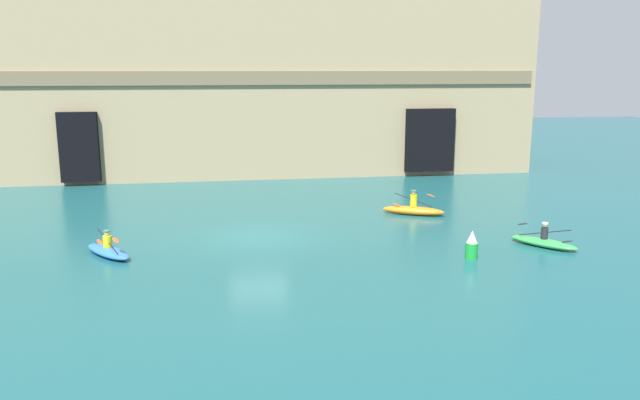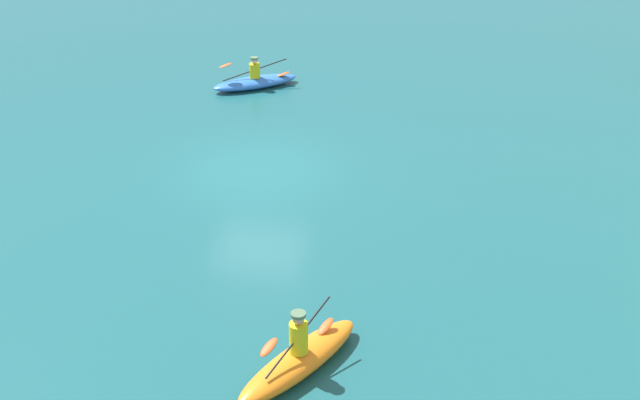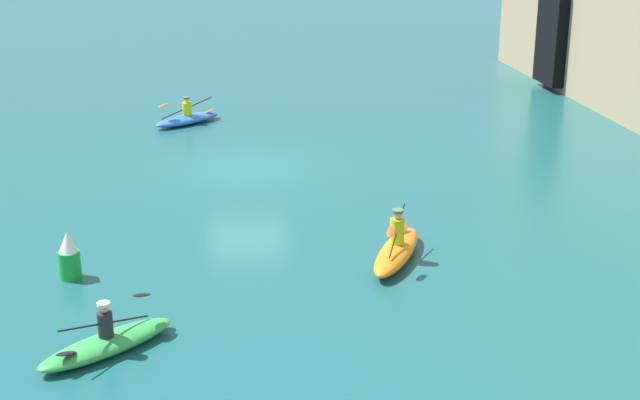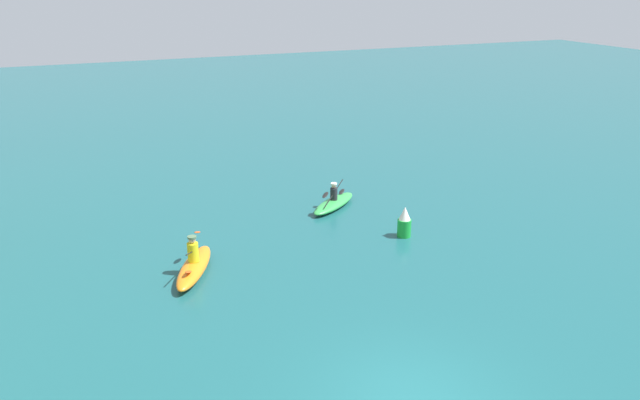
{
  "view_description": "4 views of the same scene",
  "coord_description": "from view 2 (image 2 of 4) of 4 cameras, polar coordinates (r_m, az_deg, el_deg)",
  "views": [
    {
      "loc": [
        -1.48,
        -26.2,
        7.2
      ],
      "look_at": [
        2.95,
        1.54,
        1.23
      ],
      "focal_mm": 35.0,
      "sensor_mm": 36.0,
      "label": 1
    },
    {
      "loc": [
        20.32,
        6.15,
        10.1
      ],
      "look_at": [
        5.9,
        2.97,
        2.43
      ],
      "focal_mm": 50.0,
      "sensor_mm": 36.0,
      "label": 2
    },
    {
      "loc": [
        26.7,
        -1.43,
        8.08
      ],
      "look_at": [
        6.47,
        1.43,
        1.07
      ],
      "focal_mm": 50.0,
      "sensor_mm": 36.0,
      "label": 3
    },
    {
      "loc": [
        -9.49,
        6.24,
        8.7
      ],
      "look_at": [
        6.46,
        -0.55,
        2.39
      ],
      "focal_mm": 35.0,
      "sensor_mm": 36.0,
      "label": 4
    }
  ],
  "objects": [
    {
      "name": "ground_plane",
      "position": [
        23.51,
        -3.99,
        1.95
      ],
      "size": [
        120.0,
        120.0,
        0.0
      ],
      "primitive_type": "plane",
      "color": "#195156"
    },
    {
      "name": "kayak_orange",
      "position": [
        16.13,
        -1.36,
        -10.12
      ],
      "size": [
        3.08,
        2.03,
        1.25
      ],
      "rotation": [
        0.0,
        0.0,
        2.68
      ],
      "color": "orange",
      "rests_on": "ground"
    },
    {
      "name": "kayak_blue",
      "position": [
        29.19,
        -4.18,
        7.59
      ],
      "size": [
        2.38,
        2.77,
        1.02
      ],
      "rotation": [
        0.0,
        0.0,
        2.22
      ],
      "color": "blue",
      "rests_on": "ground"
    }
  ]
}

